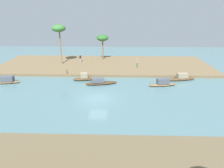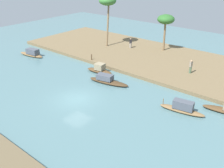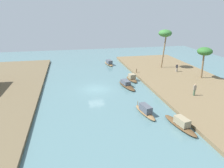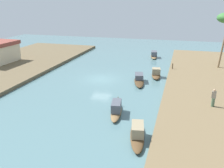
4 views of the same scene
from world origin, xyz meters
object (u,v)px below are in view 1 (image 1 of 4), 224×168
(sampan_midstream, at_px, (6,81))
(person_on_near_bank, at_px, (80,59))
(mooring_post, at_px, (67,72))
(sampan_near_left_bank, at_px, (100,82))
(palm_tree_left_far, at_px, (59,29))
(person_by_mooring, at_px, (137,63))
(sampan_foreground, at_px, (163,83))
(palm_tree_left_near, at_px, (102,38))
(sampan_open_hull, at_px, (181,78))
(sampan_with_red_awning, at_px, (84,78))

(sampan_midstream, bearing_deg, person_on_near_bank, -137.82)
(person_on_near_bank, relative_size, mooring_post, 1.97)
(sampan_near_left_bank, bearing_deg, person_on_near_bank, -77.95)
(sampan_near_left_bank, xyz_separation_m, palm_tree_left_far, (9.08, -10.68, 7.12))
(person_by_mooring, bearing_deg, person_on_near_bank, -99.39)
(sampan_midstream, height_order, person_by_mooring, person_by_mooring)
(sampan_foreground, distance_m, palm_tree_left_far, 23.02)
(sampan_midstream, relative_size, palm_tree_left_far, 0.59)
(palm_tree_left_far, bearing_deg, mooring_post, 112.08)
(sampan_midstream, bearing_deg, palm_tree_left_near, -143.79)
(sampan_foreground, bearing_deg, person_by_mooring, -79.53)
(person_on_near_bank, xyz_separation_m, mooring_post, (0.94, 8.17, -0.23))
(palm_tree_left_near, height_order, palm_tree_left_far, palm_tree_left_far)
(sampan_foreground, relative_size, sampan_open_hull, 0.86)
(sampan_midstream, relative_size, sampan_near_left_bank, 0.90)
(sampan_foreground, xyz_separation_m, palm_tree_left_far, (18.91, -11.07, 7.03))
(sampan_open_hull, bearing_deg, sampan_near_left_bank, -1.01)
(sampan_midstream, bearing_deg, sampan_near_left_bank, 171.88)
(sampan_foreground, distance_m, sampan_with_red_awning, 12.96)
(sampan_midstream, xyz_separation_m, sampan_open_hull, (-28.90, -2.21, -0.03))
(sampan_open_hull, xyz_separation_m, palm_tree_left_far, (22.62, -8.41, 7.07))
(sampan_open_hull, xyz_separation_m, mooring_post, (19.85, -1.57, 0.42))
(sampan_foreground, distance_m, sampan_open_hull, 4.56)
(sampan_with_red_awning, xyz_separation_m, person_on_near_bank, (2.43, -10.18, 0.64))
(sampan_foreground, bearing_deg, mooring_post, -24.46)
(sampan_open_hull, bearing_deg, sampan_foreground, 25.13)
(person_on_near_bank, bearing_deg, sampan_with_red_awning, 65.98)
(sampan_open_hull, distance_m, person_on_near_bank, 21.27)
(sampan_open_hull, relative_size, palm_tree_left_far, 0.65)
(sampan_near_left_bank, xyz_separation_m, sampan_with_red_awning, (2.93, -1.84, 0.06))
(sampan_midstream, distance_m, sampan_open_hull, 28.99)
(sampan_foreground, relative_size, sampan_midstream, 0.96)
(sampan_foreground, distance_m, palm_tree_left_near, 18.68)
(sampan_midstream, height_order, sampan_open_hull, sampan_open_hull)
(mooring_post, relative_size, palm_tree_left_near, 0.15)
(sampan_midstream, height_order, sampan_near_left_bank, sampan_midstream)
(person_by_mooring, xyz_separation_m, palm_tree_left_near, (7.28, -6.10, 3.94))
(person_by_mooring, distance_m, palm_tree_left_near, 10.28)
(sampan_foreground, height_order, person_by_mooring, person_by_mooring)
(person_on_near_bank, distance_m, person_by_mooring, 12.59)
(person_on_near_bank, bearing_deg, sampan_foreground, 103.32)
(person_on_near_bank, distance_m, palm_tree_left_far, 7.54)
(person_by_mooring, xyz_separation_m, mooring_post, (12.96, 4.40, -0.42))
(person_by_mooring, distance_m, palm_tree_left_far, 17.09)
(sampan_near_left_bank, bearing_deg, mooring_post, -43.38)
(mooring_post, height_order, palm_tree_left_near, palm_tree_left_near)
(palm_tree_left_near, relative_size, palm_tree_left_far, 0.70)
(sampan_near_left_bank, height_order, palm_tree_left_far, palm_tree_left_far)
(sampan_with_red_awning, height_order, palm_tree_left_far, palm_tree_left_far)
(sampan_with_red_awning, xyz_separation_m, palm_tree_left_far, (6.15, -8.85, 7.06))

